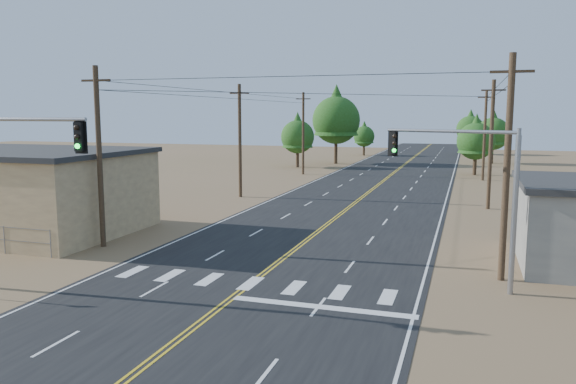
% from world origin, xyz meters
% --- Properties ---
extents(ground, '(220.00, 220.00, 0.00)m').
position_xyz_m(ground, '(0.00, 0.00, 0.00)').
color(ground, '#826246').
rests_on(ground, ground).
extents(road, '(15.00, 200.00, 0.02)m').
position_xyz_m(road, '(0.00, 30.00, 0.01)').
color(road, black).
rests_on(road, ground).
extents(utility_pole_left_near, '(1.80, 0.30, 10.00)m').
position_xyz_m(utility_pole_left_near, '(-10.50, 12.00, 5.12)').
color(utility_pole_left_near, '#4C3826').
rests_on(utility_pole_left_near, ground).
extents(utility_pole_left_mid, '(1.80, 0.30, 10.00)m').
position_xyz_m(utility_pole_left_mid, '(-10.50, 32.00, 5.12)').
color(utility_pole_left_mid, '#4C3826').
rests_on(utility_pole_left_mid, ground).
extents(utility_pole_left_far, '(1.80, 0.30, 10.00)m').
position_xyz_m(utility_pole_left_far, '(-10.50, 52.00, 5.12)').
color(utility_pole_left_far, '#4C3826').
rests_on(utility_pole_left_far, ground).
extents(utility_pole_right_near, '(1.80, 0.30, 10.00)m').
position_xyz_m(utility_pole_right_near, '(10.50, 12.00, 5.12)').
color(utility_pole_right_near, '#4C3826').
rests_on(utility_pole_right_near, ground).
extents(utility_pole_right_mid, '(1.80, 0.30, 10.00)m').
position_xyz_m(utility_pole_right_mid, '(10.50, 32.00, 5.12)').
color(utility_pole_right_mid, '#4C3826').
rests_on(utility_pole_right_mid, ground).
extents(utility_pole_right_far, '(1.80, 0.30, 10.00)m').
position_xyz_m(utility_pole_right_far, '(10.50, 52.00, 5.12)').
color(utility_pole_right_far, '#4C3826').
rests_on(utility_pole_right_far, ground).
extents(signal_mast_left, '(6.01, 0.44, 7.40)m').
position_xyz_m(signal_mast_left, '(-9.29, 3.99, 4.99)').
color(signal_mast_left, gray).
rests_on(signal_mast_left, ground).
extents(signal_mast_right, '(5.65, 2.58, 6.85)m').
position_xyz_m(signal_mast_right, '(9.13, 10.70, 4.67)').
color(signal_mast_right, gray).
rests_on(signal_mast_right, ground).
extents(tree_left_near, '(4.62, 4.62, 7.69)m').
position_xyz_m(tree_left_near, '(-13.83, 60.62, 4.70)').
color(tree_left_near, '#3F2D1E').
rests_on(tree_left_near, ground).
extents(tree_left_mid, '(7.05, 7.05, 11.75)m').
position_xyz_m(tree_left_mid, '(-10.00, 67.71, 7.19)').
color(tree_left_mid, '#3F2D1E').
rests_on(tree_left_mid, ground).
extents(tree_left_far, '(3.71, 3.71, 6.18)m').
position_xyz_m(tree_left_far, '(-9.00, 85.64, 3.78)').
color(tree_left_far, '#3F2D1E').
rests_on(tree_left_far, ground).
extents(tree_right_near, '(4.48, 4.48, 7.47)m').
position_xyz_m(tree_right_near, '(9.66, 57.57, 4.57)').
color(tree_right_near, '#3F2D1E').
rests_on(tree_right_near, ground).
extents(tree_right_mid, '(4.85, 4.85, 8.08)m').
position_xyz_m(tree_right_mid, '(12.24, 75.27, 4.94)').
color(tree_right_mid, '#3F2D1E').
rests_on(tree_right_mid, ground).
extents(tree_right_far, '(4.98, 4.98, 8.29)m').
position_xyz_m(tree_right_far, '(9.00, 94.46, 5.07)').
color(tree_right_far, '#3F2D1E').
rests_on(tree_right_far, ground).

